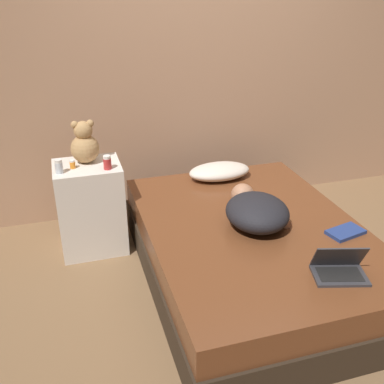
{
  "coord_description": "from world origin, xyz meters",
  "views": [
    {
      "loc": [
        -1.13,
        -2.36,
        1.92
      ],
      "look_at": [
        -0.35,
        0.24,
        0.6
      ],
      "focal_mm": 42.0,
      "sensor_mm": 36.0,
      "label": 1
    }
  ],
  "objects_px": {
    "bottle_red": "(107,163)",
    "book": "(346,232)",
    "bottle_orange": "(72,164)",
    "bottle_clear": "(59,167)",
    "pillow": "(219,171)",
    "person_lying": "(256,210)",
    "teddy_bear": "(85,144)",
    "laptop": "(339,268)"
  },
  "relations": [
    {
      "from": "bottle_red",
      "to": "book",
      "type": "xyz_separation_m",
      "value": [
        1.39,
        -0.86,
        -0.31
      ]
    },
    {
      "from": "bottle_orange",
      "to": "bottle_clear",
      "type": "bearing_deg",
      "value": -145.87
    },
    {
      "from": "bottle_red",
      "to": "bottle_orange",
      "type": "distance_m",
      "value": 0.25
    },
    {
      "from": "pillow",
      "to": "person_lying",
      "type": "bearing_deg",
      "value": -91.52
    },
    {
      "from": "teddy_bear",
      "to": "person_lying",
      "type": "bearing_deg",
      "value": -36.31
    },
    {
      "from": "person_lying",
      "to": "bottle_orange",
      "type": "height_order",
      "value": "bottle_orange"
    },
    {
      "from": "teddy_bear",
      "to": "bottle_clear",
      "type": "xyz_separation_m",
      "value": [
        -0.19,
        -0.15,
        -0.09
      ]
    },
    {
      "from": "bottle_clear",
      "to": "bottle_red",
      "type": "height_order",
      "value": "same"
    },
    {
      "from": "pillow",
      "to": "person_lying",
      "type": "relative_size",
      "value": 0.8
    },
    {
      "from": "person_lying",
      "to": "bottle_red",
      "type": "distance_m",
      "value": 1.08
    },
    {
      "from": "pillow",
      "to": "book",
      "type": "height_order",
      "value": "pillow"
    },
    {
      "from": "bottle_orange",
      "to": "person_lying",
      "type": "bearing_deg",
      "value": -30.36
    },
    {
      "from": "book",
      "to": "laptop",
      "type": "bearing_deg",
      "value": -128.42
    },
    {
      "from": "teddy_bear",
      "to": "bottle_orange",
      "type": "relative_size",
      "value": 4.95
    },
    {
      "from": "pillow",
      "to": "book",
      "type": "distance_m",
      "value": 1.16
    },
    {
      "from": "laptop",
      "to": "bottle_clear",
      "type": "relative_size",
      "value": 3.3
    },
    {
      "from": "laptop",
      "to": "pillow",
      "type": "bearing_deg",
      "value": 113.24
    },
    {
      "from": "laptop",
      "to": "bottle_red",
      "type": "distance_m",
      "value": 1.67
    },
    {
      "from": "person_lying",
      "to": "bottle_orange",
      "type": "xyz_separation_m",
      "value": [
        -1.12,
        0.66,
        0.2
      ]
    },
    {
      "from": "teddy_bear",
      "to": "bottle_orange",
      "type": "distance_m",
      "value": 0.17
    },
    {
      "from": "person_lying",
      "to": "laptop",
      "type": "height_order",
      "value": "person_lying"
    },
    {
      "from": "person_lying",
      "to": "teddy_bear",
      "type": "xyz_separation_m",
      "value": [
        -1.02,
        0.75,
        0.31
      ]
    },
    {
      "from": "person_lying",
      "to": "bottle_orange",
      "type": "distance_m",
      "value": 1.31
    },
    {
      "from": "teddy_bear",
      "to": "bottle_red",
      "type": "xyz_separation_m",
      "value": [
        0.13,
        -0.18,
        -0.09
      ]
    },
    {
      "from": "teddy_bear",
      "to": "book",
      "type": "height_order",
      "value": "teddy_bear"
    },
    {
      "from": "bottle_orange",
      "to": "book",
      "type": "relative_size",
      "value": 0.24
    },
    {
      "from": "pillow",
      "to": "bottle_orange",
      "type": "height_order",
      "value": "bottle_orange"
    },
    {
      "from": "pillow",
      "to": "bottle_clear",
      "type": "distance_m",
      "value": 1.27
    },
    {
      "from": "person_lying",
      "to": "bottle_red",
      "type": "bearing_deg",
      "value": 151.42
    },
    {
      "from": "bottle_clear",
      "to": "bottle_red",
      "type": "distance_m",
      "value": 0.33
    },
    {
      "from": "bottle_clear",
      "to": "person_lying",
      "type": "bearing_deg",
      "value": -26.11
    },
    {
      "from": "bottle_red",
      "to": "book",
      "type": "relative_size",
      "value": 0.38
    },
    {
      "from": "bottle_red",
      "to": "person_lying",
      "type": "bearing_deg",
      "value": -32.88
    },
    {
      "from": "bottle_orange",
      "to": "book",
      "type": "distance_m",
      "value": 1.9
    },
    {
      "from": "pillow",
      "to": "bottle_orange",
      "type": "bearing_deg",
      "value": -174.6
    },
    {
      "from": "pillow",
      "to": "laptop",
      "type": "height_order",
      "value": "laptop"
    },
    {
      "from": "bottle_orange",
      "to": "teddy_bear",
      "type": "bearing_deg",
      "value": 42.39
    },
    {
      "from": "teddy_bear",
      "to": "bottle_clear",
      "type": "relative_size",
      "value": 3.13
    },
    {
      "from": "person_lying",
      "to": "bottle_red",
      "type": "height_order",
      "value": "bottle_red"
    },
    {
      "from": "pillow",
      "to": "teddy_bear",
      "type": "bearing_deg",
      "value": -179.16
    },
    {
      "from": "laptop",
      "to": "teddy_bear",
      "type": "relative_size",
      "value": 1.06
    },
    {
      "from": "pillow",
      "to": "bottle_red",
      "type": "bearing_deg",
      "value": -168.11
    }
  ]
}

